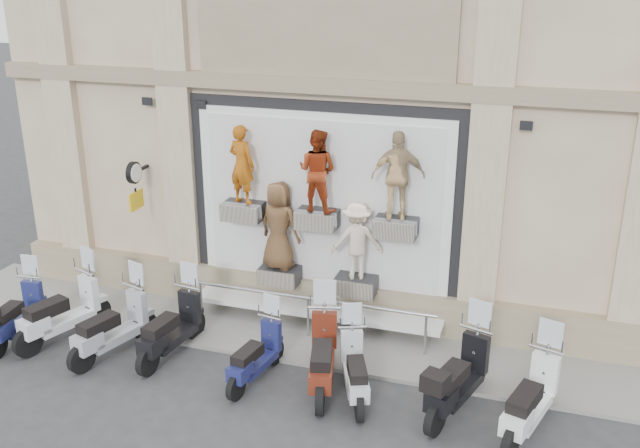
# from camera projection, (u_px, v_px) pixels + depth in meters

# --- Properties ---
(ground) EXTENTS (90.00, 90.00, 0.00)m
(ground) POSITION_uv_depth(u_px,v_px,m) (271.00, 394.00, 12.26)
(ground) COLOR #303033
(ground) RESTS_ON ground
(sidewalk) EXTENTS (16.00, 2.20, 0.08)m
(sidewalk) POSITION_uv_depth(u_px,v_px,m) (310.00, 335.00, 14.13)
(sidewalk) COLOR gray
(sidewalk) RESTS_ON ground
(building) EXTENTS (14.00, 8.60, 12.00)m
(building) POSITION_uv_depth(u_px,v_px,m) (376.00, 8.00, 16.44)
(building) COLOR beige
(building) RESTS_ON ground
(shop_vitrine) EXTENTS (5.60, 0.88, 4.30)m
(shop_vitrine) POSITION_uv_depth(u_px,v_px,m) (323.00, 214.00, 13.88)
(shop_vitrine) COLOR black
(shop_vitrine) RESTS_ON ground
(guard_rail) EXTENTS (5.06, 0.10, 0.93)m
(guard_rail) POSITION_uv_depth(u_px,v_px,m) (308.00, 318.00, 13.89)
(guard_rail) COLOR #9EA0A5
(guard_rail) RESTS_ON ground
(clock_sign_bracket) EXTENTS (0.10, 0.80, 1.02)m
(clock_sign_bracket) POSITION_uv_depth(u_px,v_px,m) (135.00, 179.00, 14.61)
(clock_sign_bracket) COLOR black
(clock_sign_bracket) RESTS_ON ground
(scooter_a) EXTENTS (0.73, 1.95, 1.55)m
(scooter_a) POSITION_uv_depth(u_px,v_px,m) (15.00, 304.00, 13.77)
(scooter_a) COLOR #171D51
(scooter_a) RESTS_ON ground
(scooter_b) EXTENTS (1.31, 2.22, 1.74)m
(scooter_b) POSITION_uv_depth(u_px,v_px,m) (60.00, 300.00, 13.73)
(scooter_b) COLOR silver
(scooter_b) RESTS_ON ground
(scooter_c) EXTENTS (1.17, 2.14, 1.67)m
(scooter_c) POSITION_uv_depth(u_px,v_px,m) (111.00, 315.00, 13.22)
(scooter_c) COLOR #92979F
(scooter_c) RESTS_ON ground
(scooter_d) EXTENTS (0.85, 2.09, 1.65)m
(scooter_d) POSITION_uv_depth(u_px,v_px,m) (170.00, 317.00, 13.19)
(scooter_d) COLOR black
(scooter_d) RESTS_ON ground
(scooter_e) EXTENTS (0.80, 1.83, 1.44)m
(scooter_e) POSITION_uv_depth(u_px,v_px,m) (255.00, 345.00, 12.42)
(scooter_e) COLOR #161A4E
(scooter_e) RESTS_ON ground
(scooter_f) EXTENTS (1.14, 2.22, 1.73)m
(scooter_f) POSITION_uv_depth(u_px,v_px,m) (323.00, 343.00, 12.18)
(scooter_f) COLOR #571B0E
(scooter_f) RESTS_ON ground
(scooter_g) EXTENTS (1.17, 1.90, 1.49)m
(scooter_g) POSITION_uv_depth(u_px,v_px,m) (355.00, 359.00, 11.94)
(scooter_g) COLOR silver
(scooter_g) RESTS_ON ground
(scooter_h) EXTENTS (1.25, 2.23, 1.74)m
(scooter_h) POSITION_uv_depth(u_px,v_px,m) (459.00, 365.00, 11.52)
(scooter_h) COLOR black
(scooter_h) RESTS_ON ground
(scooter_i) EXTENTS (1.19, 2.17, 1.70)m
(scooter_i) POSITION_uv_depth(u_px,v_px,m) (532.00, 387.00, 10.98)
(scooter_i) COLOR white
(scooter_i) RESTS_ON ground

